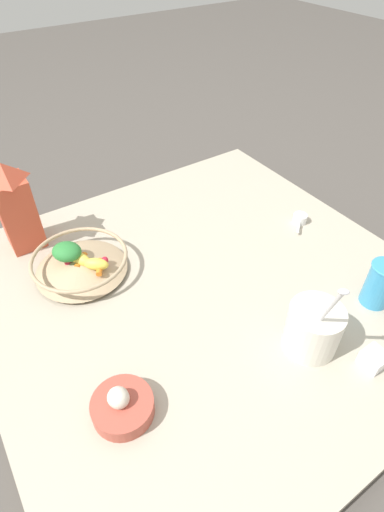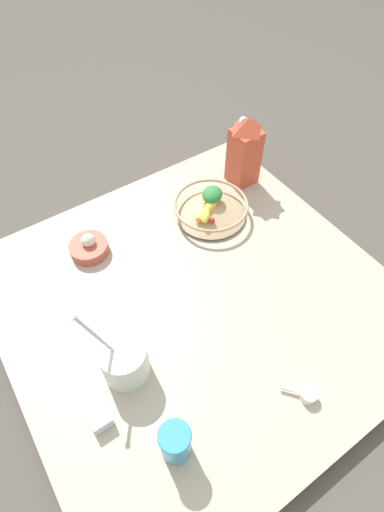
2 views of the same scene
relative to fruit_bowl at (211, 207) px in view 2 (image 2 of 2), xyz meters
The scene contains 9 objects.
ground_plane 0.33m from the fruit_bowl, 47.53° to the left, with size 6.00×6.00×0.00m, color #4C4742.
countertop 0.33m from the fruit_bowl, 47.53° to the left, with size 1.05×1.05×0.04m.
fruit_bowl is the anchor object (origin of this frame).
milk_carton 0.23m from the fruit_bowl, 157.26° to the right, with size 0.09×0.09×0.25m.
yogurt_tub 0.58m from the fruit_bowl, 33.45° to the left, with size 0.13×0.12×0.26m.
drinking_cup 0.73m from the fruit_bowl, 48.37° to the left, with size 0.07×0.07×0.12m.
spice_jar 0.71m from the fruit_bowl, 33.73° to the left, with size 0.05×0.05×0.03m.
measuring_scoop 0.64m from the fruit_bowl, 75.41° to the left, with size 0.07×0.08×0.03m.
garlic_bowl 0.41m from the fruit_bowl, 11.44° to the right, with size 0.12×0.12×0.07m.
Camera 2 is at (0.35, 0.50, 1.00)m, focal length 28.00 mm.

